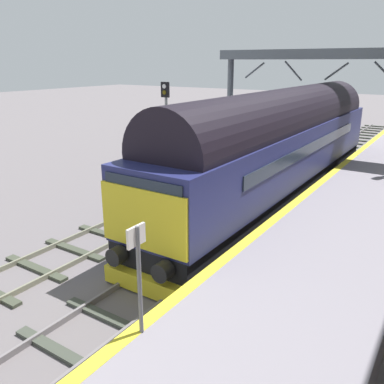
# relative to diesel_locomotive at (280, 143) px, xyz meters

# --- Properties ---
(ground_plane) EXTENTS (140.00, 140.00, 0.00)m
(ground_plane) POSITION_rel_diesel_locomotive_xyz_m (-0.00, -4.74, -2.48)
(ground_plane) COLOR slate
(ground_plane) RESTS_ON ground
(track_main) EXTENTS (2.50, 60.00, 0.15)m
(track_main) POSITION_rel_diesel_locomotive_xyz_m (-0.00, -4.74, -2.43)
(track_main) COLOR slate
(track_main) RESTS_ON ground
(track_adjacent_west) EXTENTS (2.50, 60.00, 0.15)m
(track_adjacent_west) POSITION_rel_diesel_locomotive_xyz_m (-3.41, -4.74, -2.43)
(track_adjacent_west) COLOR gray
(track_adjacent_west) RESTS_ON ground
(station_platform) EXTENTS (4.00, 44.00, 1.01)m
(station_platform) POSITION_rel_diesel_locomotive_xyz_m (3.60, -4.74, -1.98)
(station_platform) COLOR gray
(station_platform) RESTS_ON ground
(diesel_locomotive) EXTENTS (2.74, 18.26, 4.68)m
(diesel_locomotive) POSITION_rel_diesel_locomotive_xyz_m (0.00, 0.00, 0.00)
(diesel_locomotive) COLOR black
(diesel_locomotive) RESTS_ON ground
(signal_post_mid) EXTENTS (0.44, 0.22, 4.81)m
(signal_post_mid) POSITION_rel_diesel_locomotive_xyz_m (-5.78, -0.19, 0.49)
(signal_post_mid) COLOR gray
(signal_post_mid) RESTS_ON ground
(platform_number_sign) EXTENTS (0.10, 0.44, 2.07)m
(platform_number_sign) POSITION_rel_diesel_locomotive_xyz_m (1.86, -11.25, -0.10)
(platform_number_sign) COLOR slate
(platform_number_sign) RESTS_ON station_platform
(overhead_footbridge) EXTENTS (12.71, 2.00, 6.33)m
(overhead_footbridge) POSITION_rel_diesel_locomotive_xyz_m (0.34, 6.33, 3.26)
(overhead_footbridge) COLOR slate
(overhead_footbridge) RESTS_ON ground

